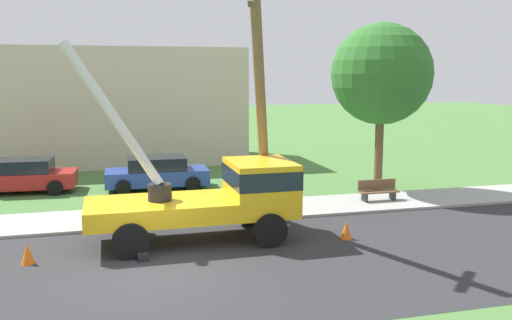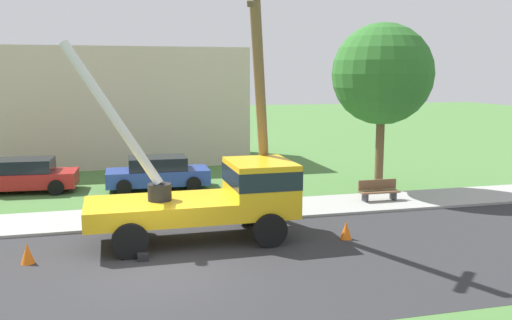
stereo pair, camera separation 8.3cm
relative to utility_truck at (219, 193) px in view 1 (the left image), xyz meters
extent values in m
plane|color=#477538|center=(-2.04, 9.55, -1.41)|extent=(120.00, 120.00, 0.00)
cube|color=#2B2B2D|center=(-2.04, -2.45, -1.40)|extent=(80.00, 8.05, 0.01)
cube|color=#9E9E99|center=(-2.04, 2.98, -1.36)|extent=(80.00, 2.81, 0.10)
cube|color=gold|center=(-1.80, -0.03, -0.38)|extent=(4.32, 2.44, 0.55)
cube|color=gold|center=(1.30, 0.00, 0.14)|extent=(1.92, 2.42, 1.60)
cube|color=#19232D|center=(1.30, 0.00, 0.49)|extent=(1.94, 2.44, 0.56)
cylinder|color=black|center=(-1.78, -0.03, 0.14)|extent=(0.70, 0.70, 0.50)
cylinder|color=silver|center=(-3.07, 0.61, 2.44)|extent=(2.90, 1.63, 4.26)
cube|color=black|center=(-2.39, -1.49, -1.31)|extent=(0.30, 0.30, 0.20)
cube|color=black|center=(-2.42, 1.41, -1.31)|extent=(0.30, 0.30, 0.20)
cylinder|color=black|center=(1.27, -1.20, -0.91)|extent=(1.00, 0.30, 1.00)
cylinder|color=black|center=(1.24, 1.20, -0.91)|extent=(1.00, 0.30, 1.00)
cylinder|color=black|center=(-2.70, -1.24, -0.91)|extent=(1.00, 0.30, 1.00)
cylinder|color=black|center=(-2.72, 1.16, -0.91)|extent=(1.00, 0.30, 1.00)
cylinder|color=brown|center=(1.44, 0.51, 2.68)|extent=(1.83, 3.88, 8.31)
cone|color=orange|center=(3.72, -1.06, -1.13)|extent=(0.36, 0.36, 0.56)
cone|color=orange|center=(-5.37, -0.98, -1.13)|extent=(0.36, 0.36, 0.56)
cone|color=orange|center=(1.50, 1.23, -1.13)|extent=(0.36, 0.36, 0.56)
cube|color=#B21E1E|center=(-6.85, 8.65, -0.86)|extent=(4.50, 2.06, 0.65)
cube|color=black|center=(-6.85, 8.65, -0.26)|extent=(2.56, 1.80, 0.55)
cylinder|color=black|center=(-5.46, 7.67, -1.09)|extent=(0.64, 0.22, 0.64)
cylinder|color=black|center=(-5.35, 9.46, -1.09)|extent=(0.64, 0.22, 0.64)
cube|color=#263F99|center=(-1.24, 7.87, -0.86)|extent=(4.43, 1.89, 0.65)
cube|color=black|center=(-1.24, 7.87, -0.26)|extent=(2.50, 1.70, 0.55)
cylinder|color=black|center=(0.19, 6.94, -1.09)|extent=(0.64, 0.22, 0.64)
cylinder|color=black|center=(0.23, 8.74, -1.09)|extent=(0.64, 0.22, 0.64)
cylinder|color=black|center=(-2.71, 7.00, -1.09)|extent=(0.64, 0.22, 0.64)
cylinder|color=black|center=(-2.68, 8.80, -1.09)|extent=(0.64, 0.22, 0.64)
cube|color=brown|center=(6.89, 2.98, -0.96)|extent=(1.60, 0.44, 0.06)
cube|color=brown|center=(6.89, 3.18, -0.71)|extent=(1.60, 0.06, 0.40)
cube|color=#333338|center=(6.29, 2.98, -1.18)|extent=(0.10, 0.40, 0.45)
cube|color=#333338|center=(7.49, 2.98, -1.18)|extent=(0.10, 0.40, 0.45)
cylinder|color=brown|center=(7.97, 5.17, 0.92)|extent=(0.36, 0.36, 4.65)
sphere|color=#2D6B28|center=(7.97, 5.17, 3.58)|extent=(4.25, 4.25, 4.25)
cube|color=beige|center=(-4.75, 16.30, 1.79)|extent=(18.00, 6.00, 6.40)
camera|label=1|loc=(-3.08, -16.05, 3.60)|focal=38.58mm
camera|label=2|loc=(-3.00, -16.07, 3.60)|focal=38.58mm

